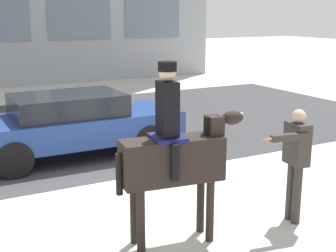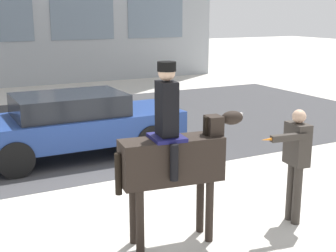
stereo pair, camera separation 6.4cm
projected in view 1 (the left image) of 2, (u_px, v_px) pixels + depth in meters
ground_plane at (115, 191)px, 8.26m from camera, size 80.00×80.00×0.00m
road_surface at (48, 131)px, 12.33m from camera, size 20.04×8.50×0.01m
mounted_horse_lead at (174, 154)px, 6.14m from camera, size 1.80×0.65×2.47m
pedestrian_bystander at (296, 157)px, 6.82m from camera, size 0.87×0.44×1.72m
street_car_near_lane at (73, 123)px, 10.03m from camera, size 4.56×1.81×1.39m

